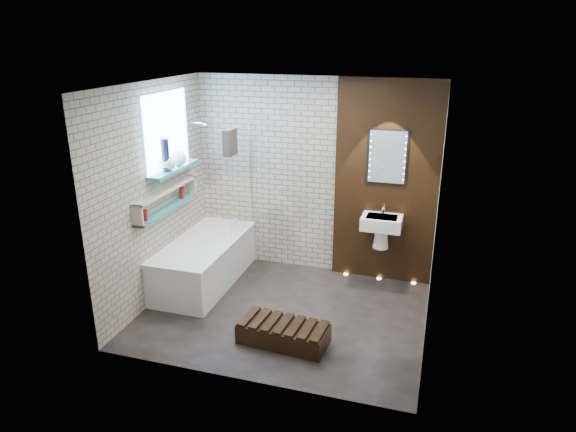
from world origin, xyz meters
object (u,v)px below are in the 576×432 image
(bathtub, at_px, (205,261))
(washbasin, at_px, (381,227))
(led_mirror, at_px, (387,157))
(walnut_step, at_px, (283,334))
(bath_screen, at_px, (240,182))

(bathtub, distance_m, washbasin, 2.32)
(bathtub, bearing_deg, led_mirror, 19.78)
(led_mirror, height_order, walnut_step, led_mirror)
(washbasin, bearing_deg, walnut_step, -114.90)
(bathtub, height_order, led_mirror, led_mirror)
(bathtub, xyz_separation_m, walnut_step, (1.40, -1.04, -0.19))
(washbasin, height_order, led_mirror, led_mirror)
(bath_screen, relative_size, led_mirror, 2.00)
(bathtub, height_order, washbasin, washbasin)
(bath_screen, height_order, walnut_step, bath_screen)
(bath_screen, xyz_separation_m, walnut_step, (1.05, -1.48, -1.18))
(bath_screen, relative_size, washbasin, 2.41)
(led_mirror, xyz_separation_m, walnut_step, (-0.77, -1.82, -1.55))
(led_mirror, bearing_deg, walnut_step, -112.98)
(washbasin, xyz_separation_m, led_mirror, (0.00, 0.16, 0.86))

